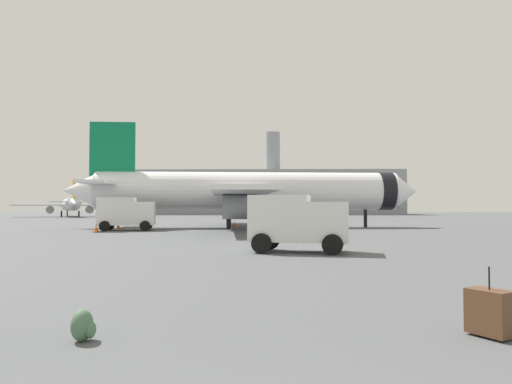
# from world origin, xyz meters

# --- Properties ---
(airplane_at_gate) EXTENTS (35.77, 32.31, 10.50)m
(airplane_at_gate) POSITION_xyz_m (-2.25, 43.78, 3.66)
(airplane_at_gate) COLOR white
(airplane_at_gate) RESTS_ON ground
(airplane_taxiing) EXTENTS (22.56, 24.48, 7.73)m
(airplane_taxiing) POSITION_xyz_m (-43.85, 97.95, 2.69)
(airplane_taxiing) COLOR silver
(airplane_taxiing) RESTS_ON ground
(service_truck) EXTENTS (5.10, 3.20, 2.90)m
(service_truck) POSITION_xyz_m (-12.55, 37.71, 1.61)
(service_truck) COLOR white
(service_truck) RESTS_ON ground
(cargo_van) EXTENTS (4.70, 3.02, 2.60)m
(cargo_van) POSITION_xyz_m (1.29, 18.63, 1.45)
(cargo_van) COLOR white
(cargo_van) RESTS_ON ground
(safety_cone_near) EXTENTS (0.44, 0.44, 0.65)m
(safety_cone_near) POSITION_xyz_m (-14.21, 40.67, 0.32)
(safety_cone_near) COLOR #F2590C
(safety_cone_near) RESTS_ON ground
(safety_cone_mid) EXTENTS (0.44, 0.44, 0.67)m
(safety_cone_mid) POSITION_xyz_m (-14.52, 35.94, 0.33)
(safety_cone_mid) COLOR #F2590C
(safety_cone_mid) RESTS_ON ground
(safety_cone_far) EXTENTS (0.44, 0.44, 0.64)m
(safety_cone_far) POSITION_xyz_m (-3.54, 46.14, 0.31)
(safety_cone_far) COLOR #F2590C
(safety_cone_far) RESTS_ON ground
(rolling_suitcase) EXTENTS (0.68, 0.75, 1.10)m
(rolling_suitcase) POSITION_xyz_m (3.42, 5.03, 0.39)
(rolling_suitcase) COLOR brown
(rolling_suitcase) RESTS_ON ground
(traveller_backpack) EXTENTS (0.36, 0.40, 0.48)m
(traveller_backpack) POSITION_xyz_m (-2.88, 4.64, 0.23)
(traveller_backpack) COLOR #476B4C
(traveller_backpack) RESTS_ON ground
(terminal_building) EXTENTS (79.99, 22.86, 24.59)m
(terminal_building) POSITION_xyz_m (-2.03, 134.87, 6.42)
(terminal_building) COLOR gray
(terminal_building) RESTS_ON ground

